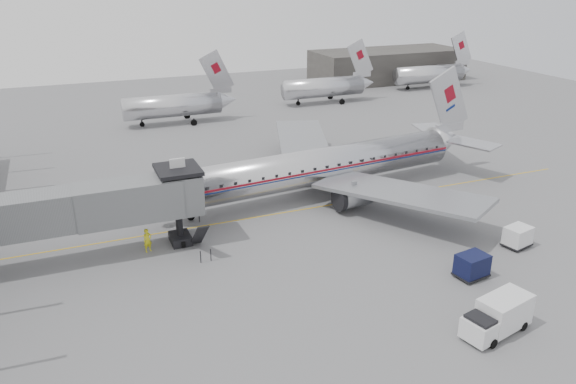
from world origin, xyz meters
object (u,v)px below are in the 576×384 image
object	(u,v)px
baggage_cart_navy	(472,265)
baggage_cart_white	(518,236)
service_van	(498,316)
airliner	(327,165)
ramp_worker	(148,240)

from	to	relation	value
baggage_cart_navy	baggage_cart_white	distance (m)	7.11
service_van	baggage_cart_white	distance (m)	12.91
airliner	baggage_cart_navy	world-z (taller)	airliner
airliner	baggage_cart_white	size ratio (longest dim) A/B	14.64
service_van	ramp_worker	bearing A→B (deg)	120.66
airliner	service_van	size ratio (longest dim) A/B	7.08
service_van	ramp_worker	world-z (taller)	service_van
baggage_cart_navy	ramp_worker	world-z (taller)	ramp_worker
airliner	baggage_cart_white	distance (m)	18.94
airliner	ramp_worker	distance (m)	19.78
service_van	baggage_cart_navy	size ratio (longest dim) A/B	2.04
airliner	baggage_cart_navy	distance (m)	19.32
ramp_worker	baggage_cart_navy	bearing A→B (deg)	-51.76
baggage_cart_white	service_van	bearing A→B (deg)	-151.30
airliner	service_van	bearing A→B (deg)	-97.23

